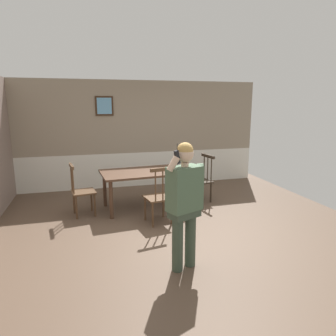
{
  "coord_description": "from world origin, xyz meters",
  "views": [
    {
      "loc": [
        -1.39,
        -4.63,
        2.09
      ],
      "look_at": [
        -0.25,
        -0.49,
        1.17
      ],
      "focal_mm": 32.55,
      "sensor_mm": 36.0,
      "label": 1
    }
  ],
  "objects_px": {
    "chair_by_doorway": "(201,180)",
    "chair_near_window": "(159,196)",
    "chair_at_table_head": "(81,191)",
    "person_figure": "(185,198)",
    "dining_table": "(145,175)"
  },
  "relations": [
    {
      "from": "chair_near_window",
      "to": "chair_by_doorway",
      "type": "relative_size",
      "value": 1.03
    },
    {
      "from": "chair_by_doorway",
      "to": "chair_at_table_head",
      "type": "xyz_separation_m",
      "value": [
        -2.48,
        -0.22,
        0.0
      ]
    },
    {
      "from": "dining_table",
      "to": "chair_at_table_head",
      "type": "bearing_deg",
      "value": -175.02
    },
    {
      "from": "chair_at_table_head",
      "to": "person_figure",
      "type": "xyz_separation_m",
      "value": [
        1.27,
        -2.31,
        0.46
      ]
    },
    {
      "from": "chair_by_doorway",
      "to": "dining_table",
      "type": "bearing_deg",
      "value": 84.38
    },
    {
      "from": "chair_at_table_head",
      "to": "chair_near_window",
      "type": "bearing_deg",
      "value": 51.08
    },
    {
      "from": "chair_near_window",
      "to": "chair_at_table_head",
      "type": "bearing_deg",
      "value": 140.39
    },
    {
      "from": "dining_table",
      "to": "chair_by_doorway",
      "type": "height_order",
      "value": "chair_by_doorway"
    },
    {
      "from": "chair_by_doorway",
      "to": "person_figure",
      "type": "distance_m",
      "value": 2.84
    },
    {
      "from": "chair_by_doorway",
      "to": "chair_near_window",
      "type": "bearing_deg",
      "value": 119.31
    },
    {
      "from": "person_figure",
      "to": "chair_by_doorway",
      "type": "bearing_deg",
      "value": -137.75
    },
    {
      "from": "chair_near_window",
      "to": "chair_at_table_head",
      "type": "xyz_separation_m",
      "value": [
        -1.32,
        0.76,
        -0.01
      ]
    },
    {
      "from": "chair_by_doorway",
      "to": "person_figure",
      "type": "bearing_deg",
      "value": 143.73
    },
    {
      "from": "chair_near_window",
      "to": "chair_at_table_head",
      "type": "distance_m",
      "value": 1.52
    },
    {
      "from": "dining_table",
      "to": "chair_at_table_head",
      "type": "relative_size",
      "value": 1.8
    }
  ]
}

